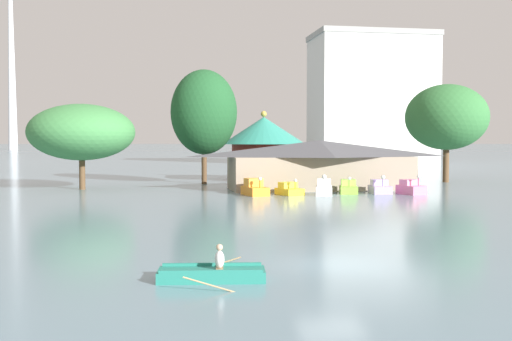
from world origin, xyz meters
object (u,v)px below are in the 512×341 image
object	(u,v)px
pedal_boat_orange	(255,189)
pedal_boat_white	(324,188)
pedal_boat_yellow	(289,190)
shoreline_tree_right	(447,117)
shoreline_tree_mid	(204,112)
background_building_block	(372,100)
distant_broadcast_tower	(10,11)
rowboat_with_rower	(212,274)
pedal_boat_pink	(411,188)
boathouse	(320,164)
pedal_boat_lavender	(380,188)
shoreline_tree_tall_left	(82,132)
pedal_boat_lime	(348,188)
green_roof_pavilion	(264,144)

from	to	relation	value
pedal_boat_orange	pedal_boat_white	xyz separation A→B (m)	(5.83, -1.00, 0.01)
pedal_boat_yellow	shoreline_tree_right	size ratio (longest dim) A/B	0.25
shoreline_tree_mid	background_building_block	distance (m)	59.09
distant_broadcast_tower	rowboat_with_rower	bearing A→B (deg)	-76.60
pedal_boat_orange	pedal_boat_pink	bearing A→B (deg)	73.05
pedal_boat_orange	boathouse	distance (m)	9.16
rowboat_with_rower	shoreline_tree_mid	bearing A→B (deg)	-87.37
pedal_boat_white	background_building_block	size ratio (longest dim) A/B	0.12
pedal_boat_lavender	shoreline_tree_tall_left	xyz separation A→B (m)	(-26.35, 8.84, 4.95)
pedal_boat_pink	distant_broadcast_tower	distance (m)	306.39
shoreline_tree_tall_left	background_building_block	size ratio (longest dim) A/B	0.40
pedal_boat_pink	boathouse	world-z (taller)	boathouse
pedal_boat_lime	background_building_block	bearing A→B (deg)	171.68
pedal_boat_white	boathouse	bearing A→B (deg)	-176.45
pedal_boat_lime	green_roof_pavilion	xyz separation A→B (m)	(-4.18, 18.38, 3.72)
pedal_boat_pink	distant_broadcast_tower	bearing A→B (deg)	-176.99
pedal_boat_yellow	pedal_boat_lime	world-z (taller)	pedal_boat_lime
rowboat_with_rower	pedal_boat_lime	world-z (taller)	pedal_boat_lime
pedal_boat_lime	pedal_boat_pink	world-z (taller)	pedal_boat_pink
rowboat_with_rower	pedal_boat_lime	distance (m)	34.24
background_building_block	shoreline_tree_mid	bearing A→B (deg)	-127.99
pedal_boat_orange	shoreline_tree_tall_left	bearing A→B (deg)	-130.97
shoreline_tree_mid	shoreline_tree_tall_left	bearing A→B (deg)	-155.31
pedal_boat_yellow	pedal_boat_white	world-z (taller)	pedal_boat_white
green_roof_pavilion	shoreline_tree_tall_left	distance (m)	21.72
pedal_boat_white	green_roof_pavilion	xyz separation A→B (m)	(-1.65, 19.46, 3.64)
rowboat_with_rower	shoreline_tree_mid	size ratio (longest dim) A/B	0.30
pedal_boat_lavender	pedal_boat_white	bearing A→B (deg)	-74.84
pedal_boat_pink	shoreline_tree_right	distance (m)	18.46
pedal_boat_orange	background_building_block	distance (m)	70.16
pedal_boat_orange	shoreline_tree_tall_left	size ratio (longest dim) A/B	0.32
shoreline_tree_mid	boathouse	bearing A→B (deg)	-40.89
shoreline_tree_tall_left	distant_broadcast_tower	world-z (taller)	distant_broadcast_tower
shoreline_tree_right	shoreline_tree_tall_left	bearing A→B (deg)	-174.62
pedal_boat_orange	background_building_block	world-z (taller)	background_building_block
pedal_boat_lime	shoreline_tree_tall_left	bearing A→B (deg)	-96.19
rowboat_with_rower	pedal_boat_orange	size ratio (longest dim) A/B	1.14
rowboat_with_rower	distant_broadcast_tower	size ratio (longest dim) A/B	0.02
pedal_boat_orange	pedal_boat_lavender	world-z (taller)	pedal_boat_lavender
pedal_boat_orange	pedal_boat_pink	world-z (taller)	pedal_boat_pink
pedal_boat_lavender	green_roof_pavilion	size ratio (longest dim) A/B	0.26
boathouse	distant_broadcast_tower	size ratio (longest dim) A/B	0.11
pedal_boat_lime	pedal_boat_lavender	size ratio (longest dim) A/B	1.03
green_roof_pavilion	distant_broadcast_tower	size ratio (longest dim) A/B	0.06
pedal_boat_lavender	background_building_block	size ratio (longest dim) A/B	0.10
shoreline_tree_mid	distant_broadcast_tower	distance (m)	285.40
boathouse	green_roof_pavilion	world-z (taller)	green_roof_pavilion
shoreline_tree_tall_left	green_roof_pavilion	bearing A→B (deg)	26.74
pedal_boat_lavender	distant_broadcast_tower	world-z (taller)	distant_broadcast_tower
boathouse	shoreline_tree_mid	world-z (taller)	shoreline_tree_mid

